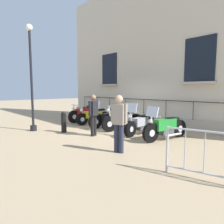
# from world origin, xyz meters

# --- Properties ---
(ground_plane) EXTENTS (60.00, 60.00, 0.00)m
(ground_plane) POSITION_xyz_m (0.00, 0.00, 0.00)
(ground_plane) COLOR tan
(building_facade) EXTENTS (0.82, 13.22, 7.94)m
(building_facade) POSITION_xyz_m (-2.64, -0.00, 3.89)
(building_facade) COLOR beige
(building_facade) RESTS_ON ground_plane
(motorcycle_red) EXTENTS (2.12, 0.55, 1.01)m
(motorcycle_red) POSITION_xyz_m (-0.17, -2.74, 0.46)
(motorcycle_red) COLOR black
(motorcycle_red) RESTS_ON ground_plane
(motorcycle_yellow) EXTENTS (2.04, 0.75, 0.99)m
(motorcycle_yellow) POSITION_xyz_m (-0.09, -1.66, 0.41)
(motorcycle_yellow) COLOR black
(motorcycle_yellow) RESTS_ON ground_plane
(motorcycle_black) EXTENTS (2.24, 0.70, 1.31)m
(motorcycle_black) POSITION_xyz_m (-0.07, -0.49, 0.44)
(motorcycle_black) COLOR black
(motorcycle_black) RESTS_ON ground_plane
(motorcycle_white) EXTENTS (2.16, 0.78, 1.13)m
(motorcycle_white) POSITION_xyz_m (-0.07, 0.53, 0.44)
(motorcycle_white) COLOR black
(motorcycle_white) RESTS_ON ground_plane
(motorcycle_silver) EXTENTS (2.15, 0.66, 1.32)m
(motorcycle_silver) POSITION_xyz_m (-0.02, 1.62, 0.42)
(motorcycle_silver) COLOR black
(motorcycle_silver) RESTS_ON ground_plane
(motorcycle_green) EXTENTS (2.17, 0.75, 1.26)m
(motorcycle_green) POSITION_xyz_m (0.07, 2.86, 0.46)
(motorcycle_green) COLOR black
(motorcycle_green) RESTS_ON ground_plane
(lamppost) EXTENTS (0.29, 0.29, 4.62)m
(lamppost) POSITION_xyz_m (3.00, -2.08, 2.39)
(lamppost) COLOR black
(lamppost) RESTS_ON ground_plane
(crowd_barrier) EXTENTS (0.52, 1.90, 1.05)m
(crowd_barrier) POSITION_xyz_m (2.37, 5.47, 0.56)
(crowd_barrier) COLOR #B7B7BF
(crowd_barrier) RESTS_ON ground_plane
(bollard) EXTENTS (0.22, 0.22, 0.91)m
(bollard) POSITION_xyz_m (2.16, -0.84, 0.46)
(bollard) COLOR black
(bollard) RESTS_ON ground_plane
(pedestrian_standing) EXTENTS (0.51, 0.31, 1.64)m
(pedestrian_standing) POSITION_xyz_m (1.61, 0.56, 0.93)
(pedestrian_standing) COLOR black
(pedestrian_standing) RESTS_ON ground_plane
(pedestrian_walking) EXTENTS (0.32, 0.51, 1.69)m
(pedestrian_walking) POSITION_xyz_m (2.39, 2.79, 0.96)
(pedestrian_walking) COLOR #23283D
(pedestrian_walking) RESTS_ON ground_plane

